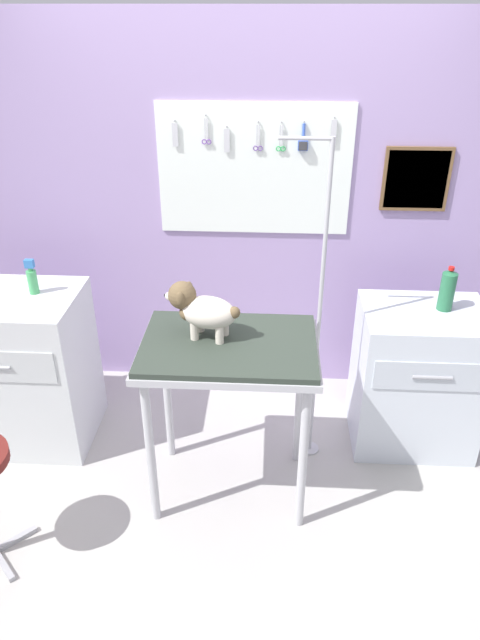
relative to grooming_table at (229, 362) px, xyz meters
name	(u,v)px	position (x,y,z in m)	size (l,w,h in m)	color
ground	(228,516)	(0.00, -0.20, -0.82)	(4.40, 4.00, 0.04)	#ABA9A3
rear_wall_panel	(243,217)	(0.01, 1.08, 0.35)	(4.00, 0.11, 2.30)	#A48BBF
grooming_table	(229,362)	(0.00, 0.00, 0.00)	(0.84, 0.59, 0.92)	#B7B7BC
grooming_arm	(317,325)	(0.43, 0.32, 0.04)	(0.29, 0.11, 1.79)	#B7B7BC
dog	(201,309)	(-0.13, 0.05, 0.26)	(0.36, 0.22, 0.27)	beige
counter_left	(18,368)	(-1.25, 0.38, -0.34)	(0.80, 0.58, 0.93)	silver
cabinet_right	(416,377)	(1.03, 0.48, -0.38)	(0.68, 0.54, 0.85)	silver
spray_bottle_short	(32,279)	(-1.09, 0.43, 0.21)	(0.05, 0.05, 0.19)	#45A660
soda_bottle	(447,290)	(1.13, 0.52, 0.16)	(0.08, 0.08, 0.25)	#266942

